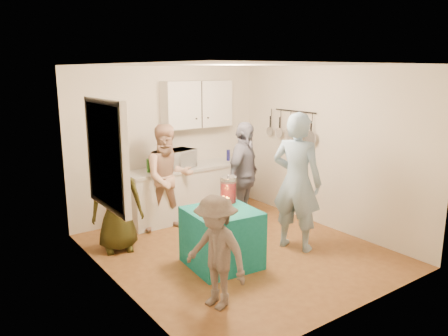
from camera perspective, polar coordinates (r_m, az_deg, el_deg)
floor at (r=6.39m, az=1.86°, el=-10.69°), size 4.00×4.00×0.00m
ceiling at (r=5.86m, az=2.05°, el=13.34°), size 4.00×4.00×0.00m
back_wall at (r=7.65m, az=-7.24°, el=3.31°), size 3.60×3.60×0.00m
left_wall at (r=5.12m, az=-14.23°, el=-1.64°), size 4.00×4.00×0.00m
right_wall at (r=7.21m, az=13.37°, el=2.50°), size 4.00×4.00×0.00m
window_night at (r=5.35m, az=-15.27°, el=1.66°), size 0.04×1.00×1.20m
counter at (r=7.68m, az=-4.67°, el=-3.26°), size 2.20×0.58×0.86m
countertop at (r=7.56m, az=-4.74°, el=0.06°), size 2.24×0.62×0.05m
upper_cabinet at (r=7.69m, az=-3.53°, el=8.32°), size 1.30×0.30×0.80m
pot_rack at (r=7.58m, az=9.10°, el=5.46°), size 0.12×1.00×0.60m
microwave at (r=7.43m, az=-6.06°, el=1.22°), size 0.63×0.50×0.31m
party_table at (r=5.81m, az=-0.30°, el=-9.08°), size 0.92×0.92×0.76m
donut_cake at (r=5.63m, az=-0.45°, el=-4.71°), size 0.38×0.38×0.18m
punch_jar at (r=5.96m, az=0.55°, el=-2.91°), size 0.22×0.22×0.34m
man_birthday at (r=6.25m, az=9.47°, el=-1.80°), size 0.72×0.85×1.98m
woman_back_left at (r=6.35m, az=-13.83°, el=-4.17°), size 0.82×0.64×1.46m
woman_back_center at (r=7.00m, az=-7.27°, el=-1.29°), size 0.92×0.77×1.71m
woman_back_right at (r=6.97m, az=2.58°, el=-1.11°), size 1.10×0.87×1.74m
child_near_left at (r=4.75m, az=-1.04°, el=-10.93°), size 0.64×0.90×1.26m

